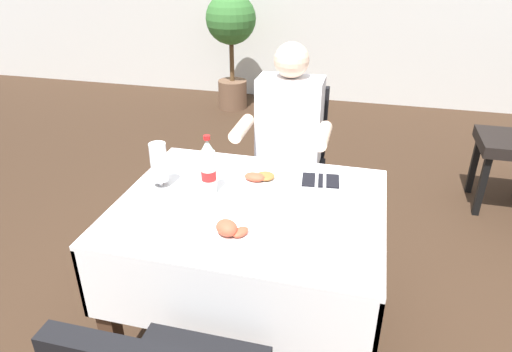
# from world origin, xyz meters

# --- Properties ---
(main_dining_table) EXTENTS (1.12, 0.92, 0.74)m
(main_dining_table) POSITION_xyz_m (-0.14, 0.15, 0.57)
(main_dining_table) COLOR white
(main_dining_table) RESTS_ON ground
(chair_far_diner_seat) EXTENTS (0.44, 0.50, 0.97)m
(chair_far_diner_seat) POSITION_xyz_m (-0.14, 1.01, 0.55)
(chair_far_diner_seat) COLOR black
(chair_far_diner_seat) RESTS_ON ground
(seated_diner_far) EXTENTS (0.50, 0.46, 1.26)m
(seated_diner_far) POSITION_xyz_m (-0.12, 0.90, 0.71)
(seated_diner_far) COLOR #282D42
(seated_diner_far) RESTS_ON ground
(plate_near_camera) EXTENTS (0.26, 0.26, 0.07)m
(plate_near_camera) POSITION_xyz_m (-0.16, -0.10, 0.76)
(plate_near_camera) COLOR white
(plate_near_camera) RESTS_ON main_dining_table
(plate_far_diner) EXTENTS (0.22, 0.22, 0.05)m
(plate_far_diner) POSITION_xyz_m (-0.15, 0.35, 0.76)
(plate_far_diner) COLOR white
(plate_far_diner) RESTS_ON main_dining_table
(beer_glass_left) EXTENTS (0.07, 0.07, 0.21)m
(beer_glass_left) POSITION_xyz_m (-0.57, 0.20, 0.85)
(beer_glass_left) COLOR white
(beer_glass_left) RESTS_ON main_dining_table
(cola_bottle_primary) EXTENTS (0.06, 0.06, 0.27)m
(cola_bottle_primary) POSITION_xyz_m (-0.34, 0.20, 0.86)
(cola_bottle_primary) COLOR silver
(cola_bottle_primary) RESTS_ON main_dining_table
(napkin_cutlery_set) EXTENTS (0.18, 0.19, 0.01)m
(napkin_cutlery_set) POSITION_xyz_m (0.12, 0.43, 0.75)
(napkin_cutlery_set) COLOR black
(napkin_cutlery_set) RESTS_ON main_dining_table
(potted_plant_corner) EXTENTS (0.54, 0.54, 1.25)m
(potted_plant_corner) POSITION_xyz_m (-1.23, 3.42, 0.84)
(potted_plant_corner) COLOR brown
(potted_plant_corner) RESTS_ON ground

